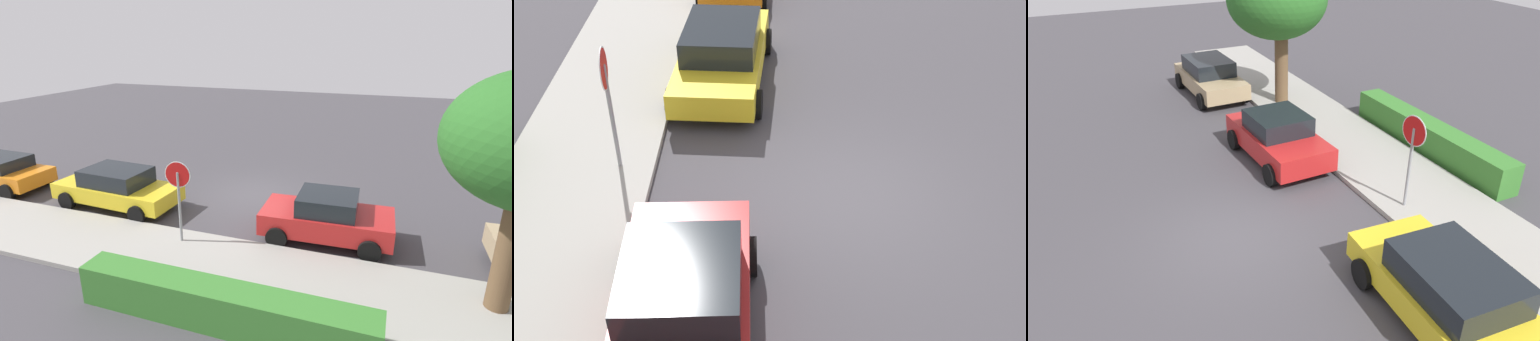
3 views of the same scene
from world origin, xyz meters
The scene contains 5 objects.
ground_plane centered at (0.00, 0.00, 0.00)m, with size 60.00×60.00×0.00m, color #423F44.
sidewalk_curb centered at (0.00, 5.24, 0.07)m, with size 32.00×2.92×0.14m, color #9E9B93.
stop_sign centered at (0.72, 4.44, 1.79)m, with size 0.77×0.10×2.60m.
parked_car_yellow centered at (4.30, 2.70, 0.74)m, with size 4.63×2.25×1.44m.
parked_car_red centered at (-3.27, 2.70, 0.75)m, with size 3.94×2.16×1.50m.
Camera 2 is at (-9.16, 1.45, 7.46)m, focal length 45.00 mm.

